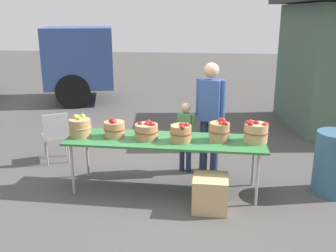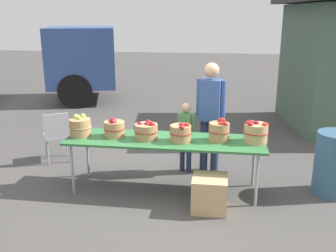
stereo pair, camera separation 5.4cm
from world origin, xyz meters
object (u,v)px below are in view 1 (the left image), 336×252
apple_basket_red_2 (181,133)px  child_customer (186,132)px  apple_basket_red_4 (256,132)px  produce_crate (210,193)px  market_table (165,142)px  apple_basket_green_0 (80,127)px  apple_basket_red_1 (147,131)px  vendor_adult (210,109)px  folding_chair (56,133)px  apple_basket_red_3 (220,131)px  trash_barrel (334,163)px  apple_basket_red_0 (114,128)px

apple_basket_red_2 → child_customer: child_customer is taller
apple_basket_red_4 → produce_crate: bearing=-137.0°
child_customer → produce_crate: child_customer is taller
market_table → apple_basket_green_0: apple_basket_green_0 is taller
market_table → apple_basket_red_1: size_ratio=8.14×
apple_basket_red_4 → vendor_adult: 0.95m
market_table → apple_basket_red_4: 1.22m
folding_chair → child_customer: bearing=148.0°
apple_basket_green_0 → folding_chair: apple_basket_green_0 is taller
child_customer → market_table: bearing=90.5°
apple_basket_red_1 → apple_basket_red_3: apple_basket_red_3 is taller
market_table → child_customer: 0.74m
apple_basket_green_0 → apple_basket_red_1: bearing=0.0°
apple_basket_red_3 → produce_crate: size_ratio=0.69×
apple_basket_red_2 → child_customer: bearing=90.4°
trash_barrel → produce_crate: 1.81m
apple_basket_green_0 → vendor_adult: size_ratio=0.18×
folding_chair → apple_basket_red_0: bearing=118.0°
apple_basket_red_3 → trash_barrel: size_ratio=0.34×
market_table → apple_basket_red_2: apple_basket_red_2 is taller
apple_basket_red_0 → folding_chair: apple_basket_red_0 is taller
vendor_adult → folding_chair: 2.56m
apple_basket_red_0 → child_customer: bearing=36.3°
apple_basket_red_2 → apple_basket_red_0: bearing=175.2°
child_customer → folding_chair: child_customer is taller
apple_basket_red_3 → vendor_adult: (-0.15, 0.71, 0.12)m
apple_basket_green_0 → apple_basket_red_4: 2.40m
apple_basket_green_0 → trash_barrel: apple_basket_green_0 is taller
apple_basket_red_4 → child_customer: 1.21m
market_table → produce_crate: (0.64, -0.48, -0.50)m
apple_basket_red_3 → apple_basket_red_4: bearing=1.4°
market_table → apple_basket_red_2: (0.23, -0.06, 0.16)m
apple_basket_red_4 → child_customer: bearing=146.8°
apple_basket_green_0 → apple_basket_red_1: size_ratio=0.94×
apple_basket_green_0 → produce_crate: (1.83, -0.46, -0.66)m
apple_basket_red_0 → trash_barrel: 3.05m
market_table → trash_barrel: 2.33m
market_table → vendor_adult: size_ratio=1.58×
apple_basket_red_4 → vendor_adult: vendor_adult is taller
apple_basket_red_2 → market_table: bearing=164.7°
apple_basket_green_0 → apple_basket_red_0: 0.48m
child_customer → folding_chair: 2.16m
apple_basket_red_1 → market_table: bearing=4.7°
vendor_adult → apple_basket_red_1: bearing=55.7°
apple_basket_green_0 → child_customer: child_customer is taller
apple_basket_red_2 → produce_crate: apple_basket_red_2 is taller
market_table → child_customer: (0.22, 0.70, -0.06)m
apple_basket_red_2 → apple_basket_red_1: bearing=175.1°
apple_basket_red_1 → folding_chair: (-1.68, 0.81, -0.35)m
apple_basket_red_2 → trash_barrel: size_ratio=0.34×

